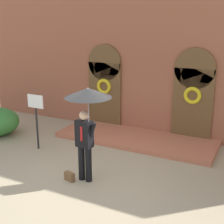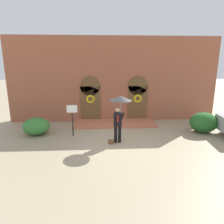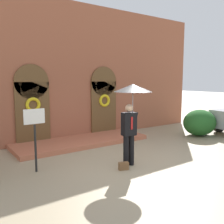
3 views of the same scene
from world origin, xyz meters
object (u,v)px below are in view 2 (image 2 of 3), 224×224
person_with_umbrella (120,105)px  sign_post (72,115)px  shrub_right (204,122)px  shrub_left (36,126)px  handbag (111,142)px

person_with_umbrella → sign_post: bearing=156.7°
shrub_right → person_with_umbrella: bearing=-165.9°
sign_post → shrub_left: (-2.06, 0.38, -0.69)m
sign_post → handbag: bearing=-32.0°
sign_post → shrub_left: sign_post is taller
person_with_umbrella → handbag: person_with_umbrella is taller
shrub_right → handbag: bearing=-165.0°
shrub_right → shrub_left: bearing=178.8°
sign_post → shrub_left: 2.21m
person_with_umbrella → shrub_left: person_with_umbrella is taller
person_with_umbrella → shrub_left: size_ratio=1.63×
shrub_left → shrub_right: (9.48, -0.19, 0.11)m
handbag → shrub_right: shrub_right is taller
shrub_left → shrub_right: size_ratio=0.92×
shrub_left → shrub_right: shrub_right is taller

